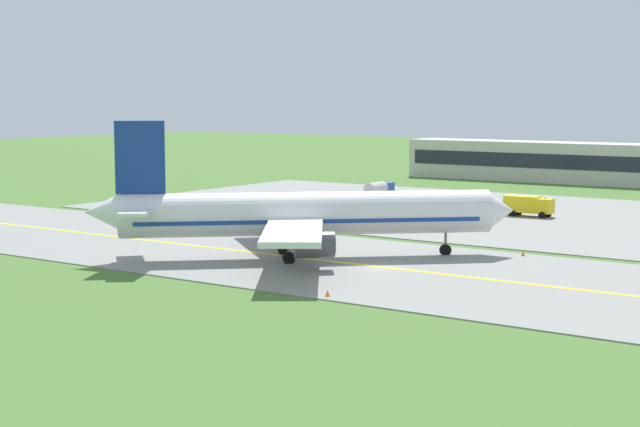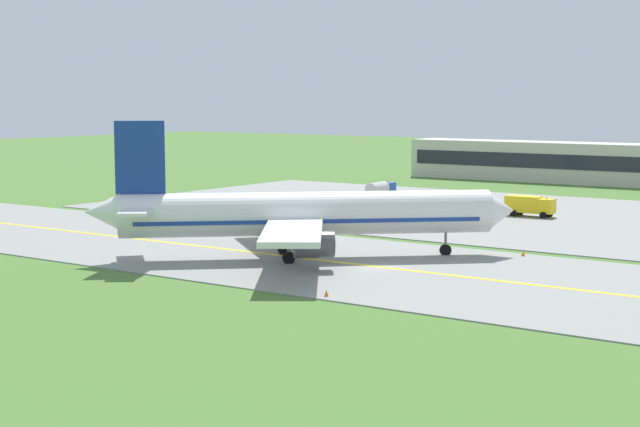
{
  "view_description": "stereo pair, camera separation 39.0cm",
  "coord_description": "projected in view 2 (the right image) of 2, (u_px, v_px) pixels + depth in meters",
  "views": [
    {
      "loc": [
        43.32,
        -71.39,
        14.7
      ],
      "look_at": [
        -7.74,
        2.45,
        4.0
      ],
      "focal_mm": 54.51,
      "sensor_mm": 36.0,
      "label": 1
    },
    {
      "loc": [
        43.64,
        -71.16,
        14.7
      ],
      "look_at": [
        -7.74,
        2.45,
        4.0
      ],
      "focal_mm": 54.51,
      "sensor_mm": 36.0,
      "label": 2
    }
  ],
  "objects": [
    {
      "name": "ground_plane",
      "position": [
        377.0,
        268.0,
        84.48
      ],
      "size": [
        500.0,
        500.0,
        0.0
      ],
      "primitive_type": "plane",
      "color": "#47702D"
    },
    {
      "name": "taxiway_strip",
      "position": [
        377.0,
        267.0,
        84.48
      ],
      "size": [
        240.0,
        28.0,
        0.1
      ],
      "primitive_type": "cube",
      "color": "gray",
      "rests_on": "ground"
    },
    {
      "name": "apron_pad",
      "position": [
        639.0,
        225.0,
        112.99
      ],
      "size": [
        140.0,
        52.0,
        0.1
      ],
      "primitive_type": "cube",
      "color": "gray",
      "rests_on": "ground"
    },
    {
      "name": "taxiway_centreline",
      "position": [
        377.0,
        267.0,
        84.47
      ],
      "size": [
        220.0,
        0.6,
        0.01
      ],
      "primitive_type": "cube",
      "color": "yellow",
      "rests_on": "taxiway_strip"
    },
    {
      "name": "airplane_lead",
      "position": [
        302.0,
        214.0,
        88.7
      ],
      "size": [
        32.21,
        30.17,
        12.7
      ],
      "color": "white",
      "rests_on": "ground"
    },
    {
      "name": "service_truck_baggage",
      "position": [
        530.0,
        205.0,
        120.19
      ],
      "size": [
        6.05,
        2.47,
        2.6
      ],
      "color": "yellow",
      "rests_on": "ground"
    },
    {
      "name": "service_truck_fuel",
      "position": [
        380.0,
        189.0,
        140.49
      ],
      "size": [
        2.56,
        6.09,
        2.65
      ],
      "color": "#264CA5",
      "rests_on": "ground"
    },
    {
      "name": "terminal_building",
      "position": [
        585.0,
        163.0,
        167.71
      ],
      "size": [
        63.79,
        8.51,
        8.2
      ],
      "color": "beige",
      "rests_on": "ground"
    },
    {
      "name": "traffic_cone_near_edge",
      "position": [
        326.0,
        294.0,
        71.79
      ],
      "size": [
        0.44,
        0.44,
        0.6
      ],
      "primitive_type": "cone",
      "color": "orange",
      "rests_on": "ground"
    },
    {
      "name": "traffic_cone_far_edge",
      "position": [
        523.0,
        254.0,
        90.14
      ],
      "size": [
        0.44,
        0.44,
        0.6
      ],
      "primitive_type": "cone",
      "color": "orange",
      "rests_on": "ground"
    }
  ]
}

